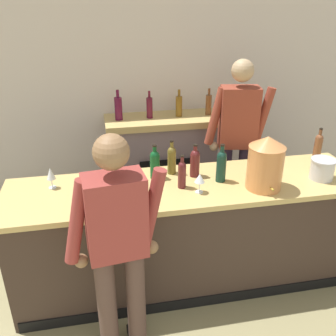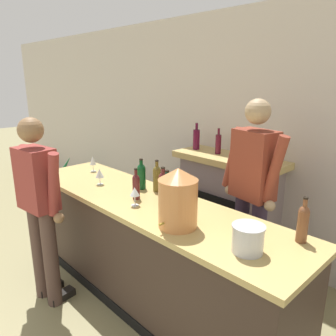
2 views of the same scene
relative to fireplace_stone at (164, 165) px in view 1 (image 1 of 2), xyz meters
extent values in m
cube|color=beige|center=(-0.20, 0.26, 0.77)|extent=(12.00, 0.07, 2.75)
cube|color=#392A22|center=(-0.01, -1.21, -0.13)|extent=(2.91, 0.68, 0.95)
cube|color=tan|center=(-0.01, -1.21, 0.36)|extent=(2.98, 0.75, 0.04)
cube|color=black|center=(-0.01, -1.55, -0.56)|extent=(2.85, 0.01, 0.10)
cube|color=gray|center=(0.00, 0.01, -0.05)|extent=(1.11, 0.44, 1.12)
cube|color=black|center=(0.00, -0.23, -0.19)|extent=(0.61, 0.02, 0.72)
cube|color=tan|center=(0.00, -0.01, 0.55)|extent=(1.27, 0.52, 0.07)
cylinder|color=#4D0D2A|center=(-0.48, -0.01, 0.70)|extent=(0.08, 0.08, 0.24)
cylinder|color=#4D0D2A|center=(-0.48, -0.01, 0.86)|extent=(0.03, 0.03, 0.08)
cylinder|color=#511124|center=(-0.16, -0.01, 0.69)|extent=(0.06, 0.06, 0.22)
cylinder|color=#511124|center=(-0.16, -0.01, 0.83)|extent=(0.03, 0.03, 0.07)
cylinder|color=brown|center=(0.16, -0.01, 0.69)|extent=(0.07, 0.07, 0.22)
cylinder|color=brown|center=(0.16, -0.01, 0.83)|extent=(0.03, 0.03, 0.07)
cylinder|color=brown|center=(0.49, -0.01, 0.69)|extent=(0.06, 0.06, 0.21)
cylinder|color=brown|center=(0.49, -0.01, 0.83)|extent=(0.03, 0.03, 0.07)
cylinder|color=#4E3931|center=(-0.54, -1.88, -0.15)|extent=(0.13, 0.13, 0.92)
cylinder|color=#4E3931|center=(-0.74, -1.90, -0.15)|extent=(0.13, 0.13, 0.92)
cube|color=maroon|center=(-0.64, -1.89, 0.58)|extent=(0.38, 0.26, 0.54)
cylinder|color=maroon|center=(-0.42, -1.84, 0.57)|extent=(0.20, 0.08, 0.57)
sphere|color=olive|center=(-0.42, -1.82, 0.27)|extent=(0.09, 0.09, 0.09)
cylinder|color=maroon|center=(-0.87, -1.89, 0.57)|extent=(0.20, 0.08, 0.57)
sphere|color=olive|center=(-0.88, -1.87, 0.27)|extent=(0.09, 0.09, 0.09)
sphere|color=olive|center=(-0.64, -1.89, 1.00)|extent=(0.21, 0.21, 0.21)
cylinder|color=#3D3047|center=(0.54, -0.53, -0.10)|extent=(0.13, 0.13, 1.02)
cube|color=black|center=(0.52, -0.60, -0.57)|extent=(0.14, 0.25, 0.07)
cylinder|color=#3D3047|center=(0.73, -0.56, -0.10)|extent=(0.13, 0.13, 1.02)
cube|color=black|center=(0.72, -0.63, -0.57)|extent=(0.14, 0.25, 0.07)
cube|color=brown|center=(0.63, -0.55, 0.71)|extent=(0.39, 0.28, 0.59)
cylinder|color=brown|center=(0.40, -0.52, 0.72)|extent=(0.20, 0.08, 0.57)
sphere|color=tan|center=(0.40, -0.54, 0.42)|extent=(0.09, 0.09, 0.09)
cylinder|color=brown|center=(0.86, -0.61, 0.72)|extent=(0.20, 0.08, 0.57)
sphere|color=tan|center=(0.85, -0.63, 0.42)|extent=(0.09, 0.09, 0.09)
sphere|color=tan|center=(0.63, -0.55, 1.15)|extent=(0.21, 0.21, 0.21)
cylinder|color=#CE8248|center=(0.55, -1.37, 0.56)|extent=(0.28, 0.28, 0.35)
cone|color=#CE8248|center=(0.55, -1.37, 0.78)|extent=(0.28, 0.28, 0.08)
cylinder|color=#B29333|center=(0.55, -1.53, 0.46)|extent=(0.02, 0.04, 0.02)
cylinder|color=silver|center=(1.09, -1.32, 0.47)|extent=(0.19, 0.19, 0.16)
cylinder|color=silver|center=(1.09, -1.32, 0.55)|extent=(0.20, 0.20, 0.01)
cylinder|color=#0D461F|center=(-0.27, -1.04, 0.49)|extent=(0.08, 0.08, 0.20)
sphere|color=#0D461F|center=(-0.27, -1.04, 0.59)|extent=(0.08, 0.08, 0.08)
cylinder|color=#0D461F|center=(-0.27, -1.04, 0.63)|extent=(0.03, 0.03, 0.08)
cylinder|color=black|center=(-0.27, -1.04, 0.67)|extent=(0.04, 0.04, 0.01)
cylinder|color=brown|center=(-0.11, -0.98, 0.49)|extent=(0.07, 0.07, 0.21)
sphere|color=brown|center=(-0.11, -0.98, 0.59)|extent=(0.07, 0.07, 0.07)
cylinder|color=brown|center=(-0.11, -0.98, 0.63)|extent=(0.03, 0.03, 0.08)
cylinder|color=black|center=(-0.11, -0.98, 0.68)|extent=(0.03, 0.03, 0.01)
cylinder|color=#113126|center=(0.25, -1.20, 0.50)|extent=(0.08, 0.08, 0.22)
sphere|color=#113126|center=(0.25, -1.20, 0.61)|extent=(0.08, 0.08, 0.08)
cylinder|color=#113126|center=(0.25, -1.20, 0.65)|extent=(0.03, 0.03, 0.09)
cylinder|color=black|center=(0.25, -1.20, 0.70)|extent=(0.04, 0.04, 0.01)
cylinder|color=#501B1D|center=(-0.09, -1.25, 0.48)|extent=(0.06, 0.06, 0.19)
sphere|color=#501B1D|center=(-0.09, -1.25, 0.58)|extent=(0.06, 0.06, 0.06)
cylinder|color=#501B1D|center=(-0.09, -1.25, 0.61)|extent=(0.03, 0.03, 0.07)
cylinder|color=black|center=(-0.09, -1.25, 0.66)|extent=(0.03, 0.03, 0.01)
cylinder|color=brown|center=(1.26, -0.95, 0.49)|extent=(0.07, 0.07, 0.21)
sphere|color=brown|center=(1.26, -0.95, 0.60)|extent=(0.07, 0.07, 0.07)
cylinder|color=brown|center=(1.26, -0.95, 0.64)|extent=(0.03, 0.03, 0.08)
cylinder|color=black|center=(1.26, -0.95, 0.69)|extent=(0.03, 0.03, 0.01)
cylinder|color=#531A1B|center=(0.07, -1.07, 0.48)|extent=(0.08, 0.08, 0.20)
sphere|color=#531A1B|center=(0.07, -1.07, 0.58)|extent=(0.08, 0.08, 0.08)
cylinder|color=#531A1B|center=(0.07, -1.07, 0.62)|extent=(0.03, 0.03, 0.08)
cylinder|color=black|center=(0.07, -1.07, 0.67)|extent=(0.04, 0.04, 0.01)
cylinder|color=silver|center=(-0.65, -1.26, 0.39)|extent=(0.06, 0.06, 0.01)
cylinder|color=silver|center=(-0.65, -1.26, 0.43)|extent=(0.01, 0.01, 0.07)
cone|color=silver|center=(-0.65, -1.26, 0.50)|extent=(0.08, 0.08, 0.09)
cylinder|color=silver|center=(-1.10, -1.06, 0.39)|extent=(0.06, 0.06, 0.01)
cylinder|color=silver|center=(-1.10, -1.06, 0.43)|extent=(0.01, 0.01, 0.08)
cone|color=silver|center=(-1.10, -1.06, 0.51)|extent=(0.07, 0.07, 0.09)
cylinder|color=silver|center=(0.03, -1.35, 0.39)|extent=(0.06, 0.06, 0.01)
cylinder|color=silver|center=(0.03, -1.35, 0.43)|extent=(0.01, 0.01, 0.08)
cone|color=silver|center=(0.03, -1.35, 0.51)|extent=(0.08, 0.08, 0.07)
camera|label=1|loc=(-0.70, -3.82, 1.81)|focal=40.00mm
camera|label=2|loc=(2.06, -2.91, 1.42)|focal=35.00mm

